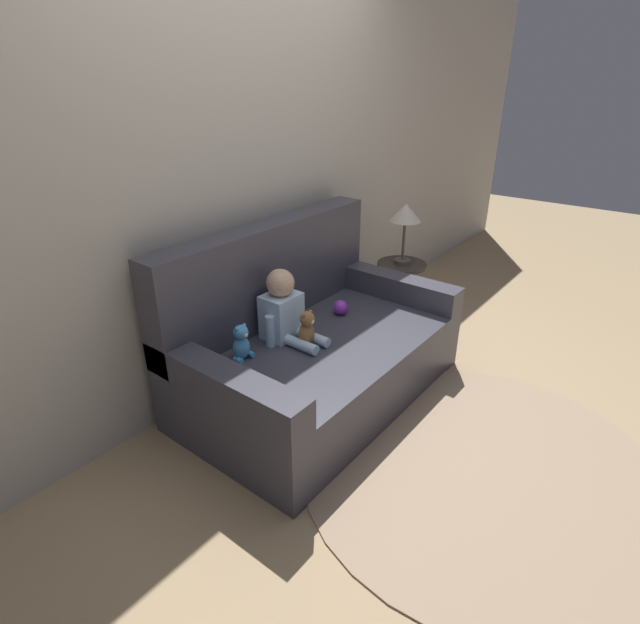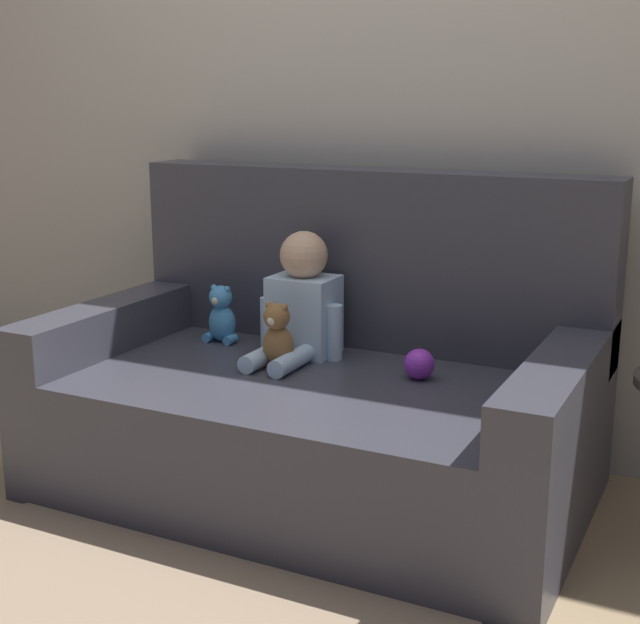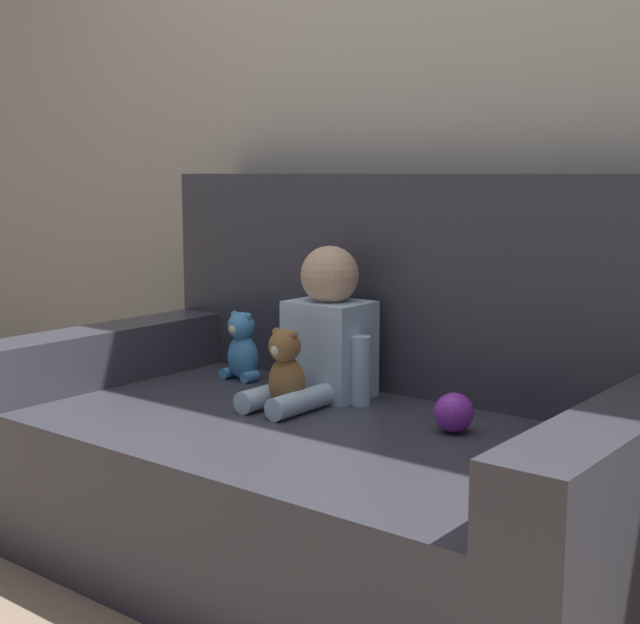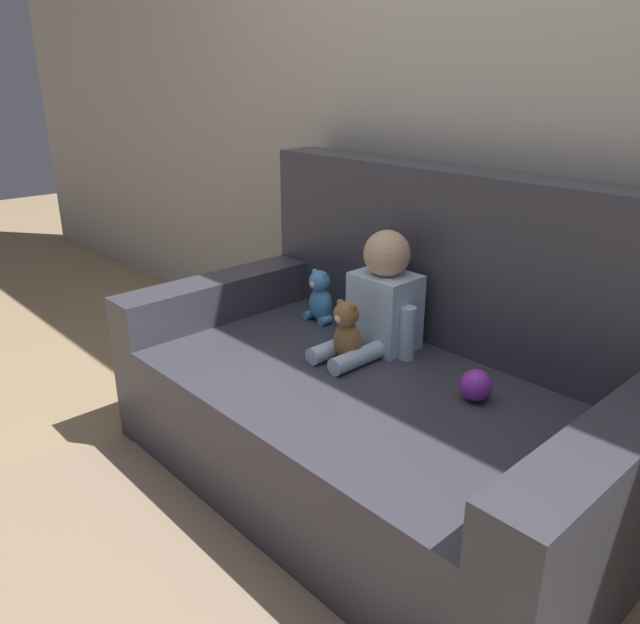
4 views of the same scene
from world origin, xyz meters
name	(u,v)px [view 4 (image 4 of 4)]	position (x,y,z in m)	size (l,w,h in m)	color
ground_plane	(371,478)	(0.00, 0.00, 0.00)	(12.00, 12.00, 0.00)	#9E8460
wall_back	(505,64)	(0.00, 0.57, 1.30)	(8.00, 0.05, 2.60)	#ADA89E
couch	(391,387)	(0.00, 0.08, 0.31)	(1.65, 0.98, 0.98)	#383842
person_baby	(381,301)	(-0.13, 0.17, 0.56)	(0.30, 0.38, 0.41)	silver
teddy_bear_brown	(347,333)	(-0.13, 0.00, 0.49)	(0.12, 0.10, 0.21)	olive
plush_toy_side	(320,297)	(-0.45, 0.18, 0.48)	(0.12, 0.09, 0.20)	#4C9EDB
toy_ball	(476,385)	(0.31, 0.09, 0.43)	(0.09, 0.09, 0.09)	purple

